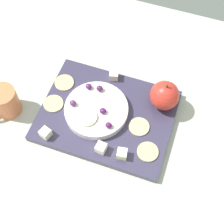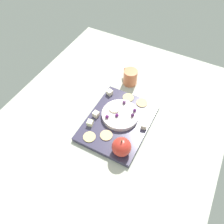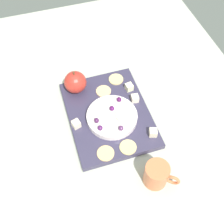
# 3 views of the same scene
# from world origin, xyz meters

# --- Properties ---
(table) EXTENTS (1.18, 0.92, 0.04)m
(table) POSITION_xyz_m (0.00, 0.00, 0.02)
(table) COLOR #B2B5A7
(table) RESTS_ON ground
(platter) EXTENTS (0.32, 0.25, 0.02)m
(platter) POSITION_xyz_m (0.02, -0.04, 0.05)
(platter) COLOR #36314B
(platter) RESTS_ON table
(serving_dish) EXTENTS (0.16, 0.16, 0.02)m
(serving_dish) POSITION_xyz_m (0.05, -0.03, 0.07)
(serving_dish) COLOR white
(serving_dish) RESTS_ON platter
(apple_whole) EXTENTS (0.07, 0.07, 0.07)m
(apple_whole) POSITION_xyz_m (-0.10, -0.11, 0.10)
(apple_whole) COLOR red
(apple_whole) RESTS_ON platter
(apple_stem) EXTENTS (0.01, 0.01, 0.01)m
(apple_stem) POSITION_xyz_m (-0.10, -0.11, 0.14)
(apple_stem) COLOR brown
(apple_stem) RESTS_ON apple_whole
(cheese_cube_0) EXTENTS (0.03, 0.03, 0.02)m
(cheese_cube_0) POSITION_xyz_m (0.14, 0.07, 0.07)
(cheese_cube_0) COLOR #F1E2C0
(cheese_cube_0) RESTS_ON platter
(cheese_cube_1) EXTENTS (0.03, 0.03, 0.02)m
(cheese_cube_1) POSITION_xyz_m (-0.05, 0.06, 0.07)
(cheese_cube_1) COLOR #F6F4C0
(cheese_cube_1) RESTS_ON platter
(cheese_cube_2) EXTENTS (0.03, 0.03, 0.02)m
(cheese_cube_2) POSITION_xyz_m (-0.00, 0.06, 0.07)
(cheese_cube_2) COLOR #F9E7CD
(cheese_cube_2) RESTS_ON platter
(cheese_cube_3) EXTENTS (0.03, 0.03, 0.02)m
(cheese_cube_3) POSITION_xyz_m (0.04, -0.14, 0.07)
(cheese_cube_3) COLOR #F5E3C8
(cheese_cube_3) RESTS_ON platter
(cracker_0) EXTENTS (0.05, 0.05, 0.00)m
(cracker_0) POSITION_xyz_m (-0.07, -0.03, 0.06)
(cracker_0) COLOR #DDB784
(cracker_0) RESTS_ON platter
(cracker_1) EXTENTS (0.05, 0.05, 0.00)m
(cracker_1) POSITION_xyz_m (0.15, -0.09, 0.06)
(cracker_1) COLOR #E4BD7E
(cracker_1) RESTS_ON platter
(cracker_2) EXTENTS (0.05, 0.05, 0.00)m
(cracker_2) POSITION_xyz_m (0.15, -0.02, 0.06)
(cracker_2) COLOR #D6C37E
(cracker_2) RESTS_ON platter
(cracker_3) EXTENTS (0.05, 0.05, 0.00)m
(cracker_3) POSITION_xyz_m (-0.10, 0.03, 0.06)
(cracker_3) COLOR #D5BF80
(cracker_3) RESTS_ON platter
(grape_0) EXTENTS (0.02, 0.01, 0.01)m
(grape_0) POSITION_xyz_m (0.03, -0.03, 0.09)
(grape_0) COLOR #551759
(grape_0) RESTS_ON serving_dish
(grape_1) EXTENTS (0.02, 0.01, 0.01)m
(grape_1) POSITION_xyz_m (0.00, 0.01, 0.09)
(grape_1) COLOR #501851
(grape_1) RESTS_ON serving_dish
(grape_2) EXTENTS (0.02, 0.01, 0.01)m
(grape_2) POSITION_xyz_m (0.10, -0.02, 0.09)
(grape_2) COLOR #572F5D
(grape_2) RESTS_ON serving_dish
(grape_3) EXTENTS (0.02, 0.01, 0.01)m
(grape_3) POSITION_xyz_m (0.08, -0.08, 0.09)
(grape_3) COLOR #53215C
(grape_3) RESTS_ON serving_dish
(grape_4) EXTENTS (0.02, 0.01, 0.02)m
(grape_4) POSITION_xyz_m (0.05, -0.08, 0.09)
(grape_4) COLOR #4A214D
(grape_4) RESTS_ON serving_dish
(apple_slice_0) EXTENTS (0.05, 0.05, 0.01)m
(apple_slice_0) POSITION_xyz_m (0.06, 0.00, 0.08)
(apple_slice_0) COLOR beige
(apple_slice_0) RESTS_ON serving_dish
(cup) EXTENTS (0.07, 0.09, 0.08)m
(cup) POSITION_xyz_m (0.26, 0.02, 0.08)
(cup) COLOR #DD7346
(cup) RESTS_ON table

